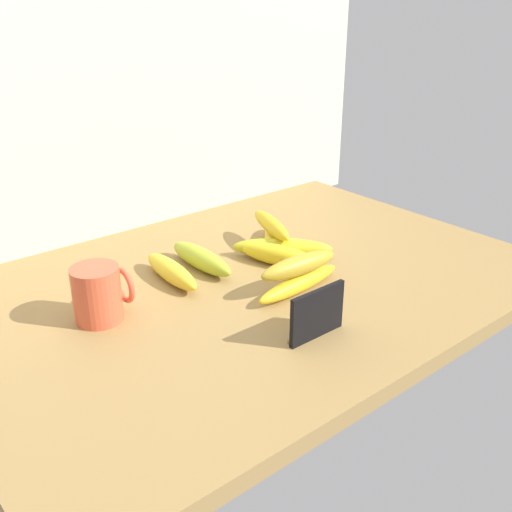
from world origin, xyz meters
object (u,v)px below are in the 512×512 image
chalkboard_sign (317,315)px  banana_7 (299,265)px  coffee_mug (99,294)px  banana_0 (299,283)px  banana_4 (273,237)px  banana_3 (201,259)px  banana_5 (283,248)px  banana_6 (271,225)px  banana_2 (171,271)px  banana_1 (278,255)px

chalkboard_sign → banana_7: 16.05cm
coffee_mug → banana_0: bearing=-23.3°
banana_4 → coffee_mug: bearing=-173.0°
chalkboard_sign → banana_3: bearing=89.2°
banana_5 → banana_6: banana_6 is taller
banana_2 → banana_7: size_ratio=1.03×
banana_4 → banana_1: bearing=-124.8°
banana_1 → banana_5: 3.79cm
chalkboard_sign → banana_4: chalkboard_sign is taller
banana_6 → coffee_mug: bearing=-174.0°
banana_2 → banana_7: bearing=-48.9°
coffee_mug → banana_7: bearing=-22.7°
banana_4 → banana_7: banana_7 is taller
banana_0 → banana_4: (10.47, 19.28, 0.18)cm
banana_5 → coffee_mug: bearing=178.9°
chalkboard_sign → banana_2: 32.39cm
banana_3 → banana_7: banana_7 is taller
banana_0 → banana_2: (-15.68, 18.51, 0.38)cm
banana_1 → banana_2: size_ratio=0.96×
banana_3 → banana_6: 17.62cm
banana_5 → banana_6: (1.35, 5.17, 3.18)cm
banana_6 → chalkboard_sign: bearing=-119.4°
banana_0 → banana_2: size_ratio=1.18×
banana_3 → banana_5: (15.96, -6.29, -0.05)cm
banana_4 → banana_6: 3.81cm
coffee_mug → banana_2: size_ratio=0.55×
banana_1 → coffee_mug: bearing=175.4°
chalkboard_sign → banana_5: size_ratio=0.54×
banana_7 → banana_1: bearing=66.6°
banana_0 → banana_7: (0.13, 0.39, 3.49)cm
banana_3 → banana_0: bearing=-67.3°
banana_1 → banana_6: 9.17cm
chalkboard_sign → banana_7: size_ratio=0.65×
chalkboard_sign → banana_5: 31.01cm
banana_2 → banana_5: banana_5 is taller
chalkboard_sign → coffee_mug: 36.08cm
coffee_mug → banana_4: (42.93, 5.28, -2.97)cm
banana_6 → banana_7: size_ratio=1.00×
coffee_mug → chalkboard_sign: bearing=-48.5°
banana_2 → banana_4: bearing=1.7°
chalkboard_sign → banana_4: 37.57cm
chalkboard_sign → coffee_mug: coffee_mug is taller
banana_3 → banana_1: bearing=-33.4°
banana_2 → banana_6: (24.84, -0.11, 3.26)cm
coffee_mug → banana_7: (32.59, -13.60, 0.33)cm
coffee_mug → banana_5: size_ratio=0.46×
banana_1 → banana_3: bearing=146.6°
coffee_mug → banana_0: coffee_mug is taller
banana_1 → banana_7: (-4.60, -10.63, 2.99)cm
banana_7 → coffee_mug: bearing=157.3°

